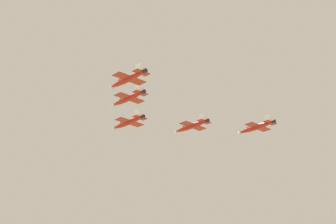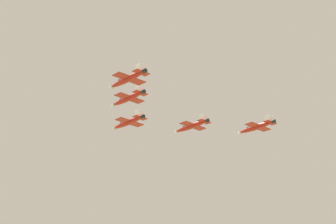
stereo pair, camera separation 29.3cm
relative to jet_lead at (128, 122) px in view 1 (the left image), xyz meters
name	(u,v)px [view 1 (the left image)]	position (x,y,z in m)	size (l,w,h in m)	color
jet_lead	(128,122)	(0.00, 0.00, 0.00)	(14.55, 9.69, 3.25)	red
jet_left_wingman	(128,98)	(-18.85, 5.20, -0.35)	(13.92, 9.26, 3.11)	red
jet_right_wingman	(191,126)	(-8.17, -17.77, -2.05)	(13.92, 9.29, 3.12)	red
jet_left_outer	(128,79)	(-37.70, 10.40, -3.41)	(14.01, 9.30, 3.12)	red
jet_right_outer	(256,127)	(-16.34, -35.53, -3.17)	(13.96, 9.31, 3.13)	red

